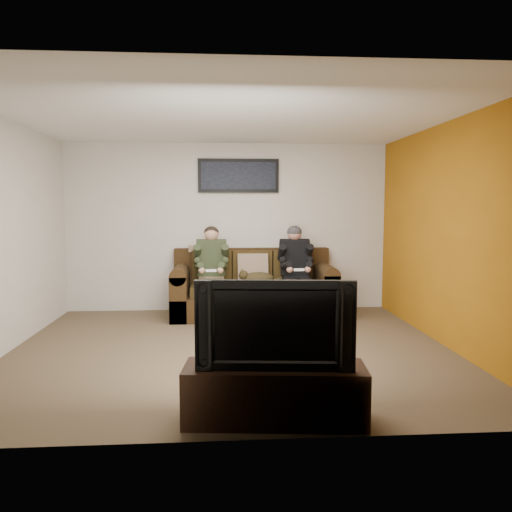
{
  "coord_description": "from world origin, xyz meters",
  "views": [
    {
      "loc": [
        -0.12,
        -5.58,
        1.62
      ],
      "look_at": [
        0.36,
        1.2,
        0.95
      ],
      "focal_mm": 35.0,
      "sensor_mm": 36.0,
      "label": 1
    }
  ],
  "objects": [
    {
      "name": "throw_blanket",
      "position": [
        -0.36,
        2.14,
        0.98
      ],
      "size": [
        0.49,
        0.24,
        0.09
      ],
      "primitive_type": "cube",
      "color": "tan",
      "rests_on": "sofa"
    },
    {
      "name": "ceiling",
      "position": [
        0.0,
        0.0,
        2.6
      ],
      "size": [
        5.0,
        5.0,
        0.0
      ],
      "primitive_type": "plane",
      "rotation": [
        3.14,
        0.0,
        0.0
      ],
      "color": "silver",
      "rests_on": "ground"
    },
    {
      "name": "floor",
      "position": [
        0.0,
        0.0,
        0.0
      ],
      "size": [
        5.0,
        5.0,
        0.0
      ],
      "primitive_type": "plane",
      "color": "brown",
      "rests_on": "ground"
    },
    {
      "name": "tv_stand",
      "position": [
        0.28,
        -1.95,
        0.21
      ],
      "size": [
        1.4,
        0.57,
        0.43
      ],
      "primitive_type": "cube",
      "rotation": [
        0.0,
        0.0,
        -0.1
      ],
      "color": "#311C10",
      "rests_on": "ground"
    },
    {
      "name": "sofa",
      "position": [
        0.36,
        1.84,
        0.37
      ],
      "size": [
        2.39,
        1.03,
        0.98
      ],
      "color": "#33210F",
      "rests_on": "ground"
    },
    {
      "name": "wall_back",
      "position": [
        0.0,
        2.25,
        1.3
      ],
      "size": [
        5.0,
        0.0,
        5.0
      ],
      "primitive_type": "plane",
      "rotation": [
        1.57,
        0.0,
        0.0
      ],
      "color": "beige",
      "rests_on": "ground"
    },
    {
      "name": "television",
      "position": [
        0.28,
        -1.95,
        0.76
      ],
      "size": [
        1.17,
        0.26,
        0.67
      ],
      "primitive_type": "imported",
      "rotation": [
        0.0,
        0.0,
        -0.1
      ],
      "color": "black",
      "rests_on": "tv_stand"
    },
    {
      "name": "accent_wall_right",
      "position": [
        2.49,
        0.0,
        1.3
      ],
      "size": [
        0.0,
        4.5,
        4.5
      ],
      "primitive_type": "plane",
      "rotation": [
        1.57,
        0.0,
        -1.57
      ],
      "color": "#A26110",
      "rests_on": "ground"
    },
    {
      "name": "wall_right",
      "position": [
        2.5,
        0.0,
        1.3
      ],
      "size": [
        0.0,
        4.5,
        4.5
      ],
      "primitive_type": "plane",
      "rotation": [
        1.57,
        0.0,
        -1.57
      ],
      "color": "beige",
      "rests_on": "ground"
    },
    {
      "name": "framed_poster",
      "position": [
        0.16,
        2.22,
        2.1
      ],
      "size": [
        1.25,
        0.05,
        0.52
      ],
      "color": "black",
      "rests_on": "wall_back"
    },
    {
      "name": "throw_pillow",
      "position": [
        0.36,
        1.88,
        0.7
      ],
      "size": [
        0.46,
        0.22,
        0.45
      ],
      "primitive_type": "cube",
      "rotation": [
        -0.21,
        0.0,
        0.0
      ],
      "color": "#876F58",
      "rests_on": "sofa"
    },
    {
      "name": "person_right",
      "position": [
        0.98,
        1.63,
        0.76
      ],
      "size": [
        0.51,
        0.86,
        1.34
      ],
      "color": "black",
      "rests_on": "sofa"
    },
    {
      "name": "wall_front",
      "position": [
        0.0,
        -2.25,
        1.3
      ],
      "size": [
        5.0,
        0.0,
        5.0
      ],
      "primitive_type": "plane",
      "rotation": [
        -1.57,
        0.0,
        0.0
      ],
      "color": "beige",
      "rests_on": "ground"
    },
    {
      "name": "wall_left",
      "position": [
        -2.5,
        0.0,
        1.3
      ],
      "size": [
        0.0,
        4.5,
        4.5
      ],
      "primitive_type": "plane",
      "rotation": [
        1.57,
        0.0,
        1.57
      ],
      "color": "beige",
      "rests_on": "ground"
    },
    {
      "name": "person_left",
      "position": [
        -0.26,
        1.63,
        0.76
      ],
      "size": [
        0.51,
        0.87,
        1.33
      ],
      "color": "brown",
      "rests_on": "sofa"
    },
    {
      "name": "cat",
      "position": [
        0.41,
        1.65,
        0.58
      ],
      "size": [
        0.66,
        0.26,
        0.24
      ],
      "color": "#45381B",
      "rests_on": "sofa"
    }
  ]
}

